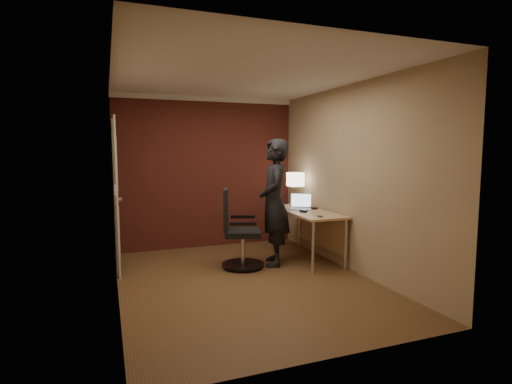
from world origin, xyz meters
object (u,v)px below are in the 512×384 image
mouse (304,211)px  person (274,202)px  desk (310,219)px  wallet (313,208)px  desk_lamp (295,180)px  phone (320,216)px  office_chair (238,234)px  laptop (301,205)px

mouse → person: person is taller
desk → wallet: bearing=42.8°
desk_lamp → phone: desk_lamp is taller
mouse → wallet: 0.35m
wallet → office_chair: size_ratio=0.10×
desk → laptop: size_ratio=3.62×
phone → desk_lamp: bearing=95.9°
phone → mouse: bearing=107.5°
laptop → wallet: laptop is taller
wallet → office_chair: 1.31m
desk → person: size_ratio=0.84×
office_chair → person: (0.53, -0.02, 0.42)m
laptop → mouse: size_ratio=4.15×
phone → wallet: wallet is taller
desk_lamp → person: 0.95m
person → mouse: bearing=106.4°
desk_lamp → laptop: size_ratio=1.29×
desk_lamp → phone: bearing=-98.8°
desk_lamp → office_chair: bearing=-152.1°
wallet → desk_lamp: bearing=100.7°
laptop → mouse: 0.34m
desk_lamp → person: bearing=-134.9°
laptop → desk: bearing=-73.3°
desk_lamp → mouse: bearing=-106.2°
laptop → person: bearing=-152.1°
phone → office_chair: 1.15m
desk_lamp → phone: size_ratio=4.65×
wallet → person: (-0.73, -0.20, 0.15)m
wallet → office_chair: (-1.27, -0.18, -0.27)m
mouse → person: bearing=152.9°
laptop → phone: laptop is taller
office_chair → desk: bearing=3.9°
desk → office_chair: bearing=-176.1°
wallet → phone: bearing=-111.3°
phone → person: 0.68m
mouse → phone: mouse is taller
phone → person: bearing=150.7°
laptop → person: person is taller
wallet → person: size_ratio=0.06×
office_chair → laptop: bearing=14.1°
desk_lamp → person: (-0.65, -0.65, -0.26)m
mouse → office_chair: 1.03m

